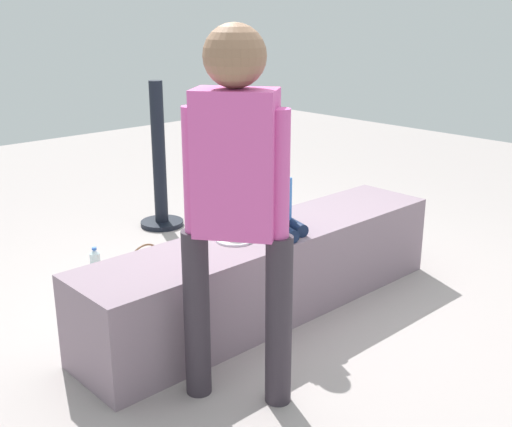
{
  "coord_description": "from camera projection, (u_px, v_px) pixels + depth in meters",
  "views": [
    {
      "loc": [
        -2.44,
        -2.5,
        1.74
      ],
      "look_at": [
        -0.37,
        -0.27,
        0.76
      ],
      "focal_mm": 44.46,
      "sensor_mm": 36.0,
      "label": 1
    }
  ],
  "objects": [
    {
      "name": "cake_plate",
      "position": [
        235.0,
        237.0,
        3.54
      ],
      "size": [
        0.22,
        0.22,
        0.07
      ],
      "color": "white",
      "rests_on": "concrete_ledge"
    },
    {
      "name": "handbag_brown_canvas",
      "position": [
        146.0,
        274.0,
        4.13
      ],
      "size": [
        0.34,
        0.14,
        0.31
      ],
      "color": "brown",
      "rests_on": "ground_plane"
    },
    {
      "name": "child_seated",
      "position": [
        274.0,
        196.0,
        3.63
      ],
      "size": [
        0.29,
        0.34,
        0.48
      ],
      "color": "#132240",
      "rests_on": "concrete_ledge"
    },
    {
      "name": "gift_bag",
      "position": [
        106.0,
        305.0,
        3.62
      ],
      "size": [
        0.2,
        0.1,
        0.31
      ],
      "color": "#59C6B2",
      "rests_on": "ground_plane"
    },
    {
      "name": "railing_post",
      "position": [
        160.0,
        172.0,
        5.24
      ],
      "size": [
        0.36,
        0.36,
        1.21
      ],
      "color": "black",
      "rests_on": "ground_plane"
    },
    {
      "name": "water_bottle_near_gift",
      "position": [
        95.0,
        262.0,
        4.37
      ],
      "size": [
        0.07,
        0.07,
        0.19
      ],
      "color": "silver",
      "rests_on": "ground_plane"
    },
    {
      "name": "concrete_ledge",
      "position": [
        270.0,
        271.0,
        3.78
      ],
      "size": [
        2.46,
        0.52,
        0.51
      ],
      "primitive_type": "cube",
      "color": "gray",
      "rests_on": "ground_plane"
    },
    {
      "name": "water_bottle_far_side",
      "position": [
        263.0,
        226.0,
        5.05
      ],
      "size": [
        0.07,
        0.07,
        0.22
      ],
      "color": "silver",
      "rests_on": "ground_plane"
    },
    {
      "name": "party_cup_red",
      "position": [
        287.0,
        229.0,
        5.14
      ],
      "size": [
        0.08,
        0.08,
        0.1
      ],
      "primitive_type": "cylinder",
      "color": "red",
      "rests_on": "ground_plane"
    },
    {
      "name": "handbag_black_leather",
      "position": [
        218.0,
        249.0,
        4.54
      ],
      "size": [
        0.27,
        0.11,
        0.3
      ],
      "color": "black",
      "rests_on": "ground_plane"
    },
    {
      "name": "adult_standing",
      "position": [
        236.0,
        188.0,
        2.69
      ],
      "size": [
        0.37,
        0.43,
        1.7
      ],
      "color": "#342C35",
      "rests_on": "ground_plane"
    },
    {
      "name": "cake_box_white",
      "position": [
        295.0,
        239.0,
        4.87
      ],
      "size": [
        0.39,
        0.37,
        0.13
      ],
      "primitive_type": "cube",
      "rotation": [
        0.0,
        0.0,
        0.28
      ],
      "color": "white",
      "rests_on": "ground_plane"
    },
    {
      "name": "ground_plane",
      "position": [
        270.0,
        310.0,
        3.86
      ],
      "size": [
        12.0,
        12.0,
        0.0
      ],
      "primitive_type": "plane",
      "color": "#A69B99"
    }
  ]
}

